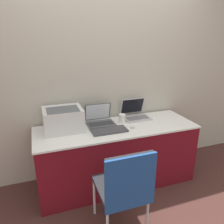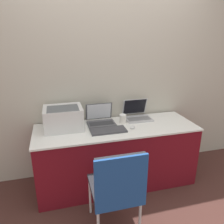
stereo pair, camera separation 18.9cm
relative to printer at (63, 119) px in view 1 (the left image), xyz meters
name	(u,v)px [view 1 (the left image)]	position (x,y,z in m)	size (l,w,h in m)	color
ground_plane	(126,196)	(0.60, -0.44, -0.89)	(14.00, 14.00, 0.00)	#472823
wall_back	(106,76)	(0.60, 0.27, 0.41)	(8.00, 0.05, 2.60)	#B7B2A3
table	(116,155)	(0.60, -0.12, -0.52)	(1.91, 0.66, 0.76)	maroon
printer	(63,119)	(0.00, 0.00, 0.00)	(0.43, 0.35, 0.26)	silver
laptop_left	(100,119)	(0.44, 0.05, -0.09)	(0.33, 0.27, 0.23)	#4C4C51
laptop_right	(135,114)	(0.94, 0.09, -0.08)	(0.33, 0.31, 0.24)	#B7B7BC
external_keyboard	(109,131)	(0.48, -0.21, -0.13)	(0.40, 0.18, 0.02)	#3D3D42
coffee_cup	(122,119)	(0.71, -0.02, -0.08)	(0.08, 0.08, 0.11)	white
mouse	(133,127)	(0.77, -0.22, -0.12)	(0.06, 0.05, 0.04)	silver
chair	(125,185)	(0.38, -0.91, -0.33)	(0.43, 0.49, 0.91)	black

